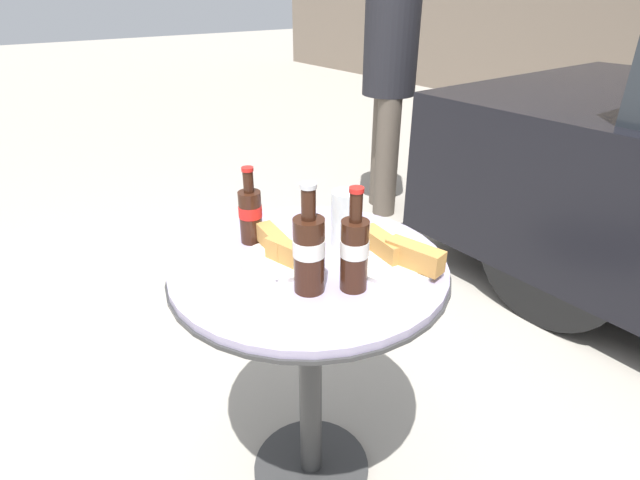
# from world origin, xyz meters

# --- Properties ---
(ground_plane) EXTENTS (30.00, 30.00, 0.00)m
(ground_plane) POSITION_xyz_m (0.00, 0.00, 0.00)
(ground_plane) COLOR #A8A093
(bistro_table) EXTENTS (0.71, 0.71, 0.77)m
(bistro_table) POSITION_xyz_m (0.00, 0.00, 0.60)
(bistro_table) COLOR #333333
(bistro_table) RESTS_ON ground_plane
(cola_bottle_left) EXTENTS (0.06, 0.06, 0.25)m
(cola_bottle_left) POSITION_xyz_m (0.16, 0.01, 0.87)
(cola_bottle_left) COLOR #33190F
(cola_bottle_left) RESTS_ON bistro_table
(cola_bottle_right) EXTENTS (0.07, 0.07, 0.26)m
(cola_bottle_right) POSITION_xyz_m (0.11, -0.07, 0.87)
(cola_bottle_right) COLOR #33190F
(cola_bottle_right) RESTS_ON bistro_table
(cola_bottle_center) EXTENTS (0.06, 0.06, 0.21)m
(cola_bottle_center) POSITION_xyz_m (-0.18, -0.06, 0.85)
(cola_bottle_center) COLOR #33190F
(cola_bottle_center) RESTS_ON bistro_table
(drinking_glass) EXTENTS (0.07, 0.07, 0.15)m
(drinking_glass) POSITION_xyz_m (-0.02, 0.13, 0.84)
(drinking_glass) COLOR black
(drinking_glass) RESTS_ON bistro_table
(lunch_plate_near) EXTENTS (0.25, 0.22, 0.07)m
(lunch_plate_near) POSITION_xyz_m (0.14, 0.17, 0.79)
(lunch_plate_near) COLOR silver
(lunch_plate_near) RESTS_ON bistro_table
(lunch_plate_far) EXTENTS (0.23, 0.20, 0.07)m
(lunch_plate_far) POSITION_xyz_m (-0.04, -0.06, 0.79)
(lunch_plate_far) COLOR silver
(lunch_plate_far) RESTS_ON bistro_table
(pedestrian) EXTENTS (0.33, 0.33, 1.62)m
(pedestrian) POSITION_xyz_m (-1.42, 1.64, 0.91)
(pedestrian) COLOR brown
(pedestrian) RESTS_ON ground_plane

